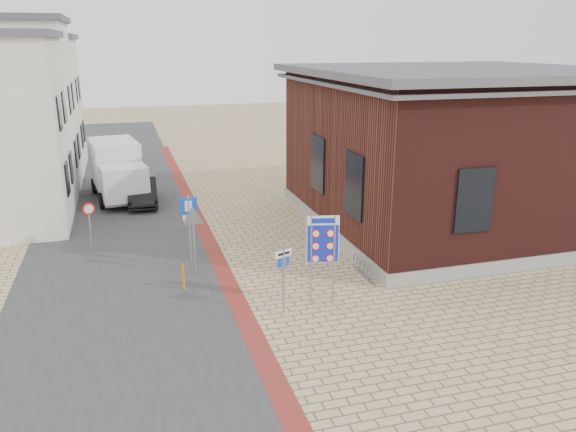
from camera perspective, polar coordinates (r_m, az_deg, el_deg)
ground at (r=17.17m, az=2.41°, el=-9.84°), size 120.00×120.00×0.00m
road_strip at (r=30.47m, az=-16.82°, el=1.64°), size 7.00×60.00×0.02m
curb_strip at (r=25.84m, az=-9.00°, el=-0.55°), size 0.60×40.00×0.02m
brick_building at (r=25.98m, az=16.57°, el=6.94°), size 13.00×13.00×6.80m
townhouse_mid at (r=33.15m, az=-27.20°, el=9.75°), size 7.40×6.40×9.10m
townhouse_far at (r=39.08m, az=-25.63°, el=10.23°), size 7.40×6.40×8.30m
bike_rack at (r=19.82m, az=7.66°, el=-5.32°), size 0.08×1.80×0.60m
sedan at (r=29.17m, az=-14.56°, el=2.47°), size 1.53×4.04×1.32m
box_truck at (r=30.44m, az=-16.95°, el=4.51°), size 2.98×5.82×2.91m
border_sign at (r=16.93m, az=3.56°, el=-2.59°), size 0.97×0.27×2.89m
essen_sign at (r=16.63m, az=-0.47°, el=-5.48°), size 0.55×0.24×2.14m
parking_sign at (r=19.95m, az=-10.01°, el=-0.28°), size 0.60×0.14×2.76m
yield_sign at (r=19.39m, az=-9.61°, el=-0.80°), size 0.88×0.07×2.47m
speed_sign at (r=22.65m, az=-19.51°, el=-0.43°), size 0.45×0.22×2.03m
bollard at (r=18.81m, az=-10.59°, el=-6.10°), size 0.10×0.10×0.91m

